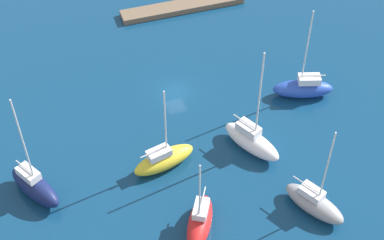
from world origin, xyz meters
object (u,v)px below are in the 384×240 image
Objects in this scene: pier_dock at (183,7)px; sailboat_red_lone_south at (200,222)px; sailboat_blue_far_south at (303,88)px; sailboat_yellow_west_end at (164,159)px; sailboat_gray_off_beacon at (314,203)px; sailboat_white_lone_north at (251,140)px; sailboat_navy_by_breakwater at (35,186)px.

pier_dock is 1.81× the size of sailboat_red_lone_south.
sailboat_blue_far_south is 1.15× the size of sailboat_yellow_west_end.
pier_dock is at bearing 153.90° from sailboat_gray_off_beacon.
sailboat_blue_far_south is at bearing 96.22° from sailboat_white_lone_north.
sailboat_blue_far_south is at bearing 158.29° from sailboat_red_lone_south.
sailboat_blue_far_south is at bearing 128.90° from sailboat_gray_off_beacon.
sailboat_red_lone_south is 24.59m from sailboat_blue_far_south.
sailboat_red_lone_south is at bearing -96.74° from sailboat_yellow_west_end.
sailboat_white_lone_north is at bearing 87.73° from pier_dock.
sailboat_white_lone_north is 24.78m from sailboat_navy_by_breakwater.
sailboat_white_lone_north is (-9.35, -8.86, 0.04)m from sailboat_red_lone_south.
sailboat_red_lone_south is 12.33m from sailboat_gray_off_beacon.
sailboat_blue_far_south is (-9.86, -6.49, -0.09)m from sailboat_white_lone_north.
sailboat_red_lone_south is 0.73× the size of sailboat_white_lone_north.
sailboat_yellow_west_end is at bearing 33.33° from sailboat_blue_far_south.
sailboat_white_lone_north is at bearing 56.84° from sailboat_navy_by_breakwater.
pier_dock is at bearing 150.59° from sailboat_white_lone_north.
sailboat_red_lone_south is (10.55, 38.96, 0.92)m from pier_dock.
pier_dock is 1.58× the size of sailboat_gray_off_beacon.
sailboat_white_lone_north reaches higher than sailboat_navy_by_breakwater.
sailboat_navy_by_breakwater reaches higher than sailboat_yellow_west_end.
sailboat_gray_off_beacon is 0.84× the size of sailboat_navy_by_breakwater.
sailboat_gray_off_beacon is (-1.71, 40.35, 0.76)m from pier_dock.
sailboat_gray_off_beacon is 18.13m from sailboat_blue_far_south.
sailboat_yellow_west_end is (13.36, -10.80, 0.03)m from sailboat_gray_off_beacon.
sailboat_white_lone_north is 1.12× the size of sailboat_blue_far_south.
sailboat_blue_far_south is at bearing 68.16° from sailboat_navy_by_breakwater.
sailboat_gray_off_beacon is at bearing -11.35° from sailboat_white_lone_north.
sailboat_white_lone_north reaches higher than sailboat_yellow_west_end.
sailboat_yellow_west_end is at bearing -143.64° from sailboat_red_lone_south.
sailboat_gray_off_beacon is at bearing -52.38° from sailboat_yellow_west_end.
pier_dock is at bearing -165.48° from sailboat_red_lone_south.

